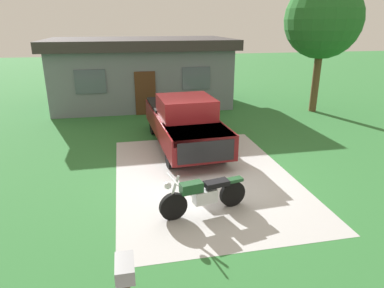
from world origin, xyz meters
TOP-DOWN VIEW (x-y plane):
  - ground_plane at (0.00, 0.00)m, footprint 80.00×80.00m
  - driveway_pad at (0.00, 0.00)m, footprint 5.11×7.18m
  - motorcycle at (-0.50, -1.94)m, footprint 2.19×0.81m
  - pickup_truck at (-0.12, 2.79)m, footprint 2.29×5.72m
  - mailbox at (-2.34, -5.00)m, footprint 0.26×0.48m
  - shade_tree at (7.31, 6.57)m, footprint 3.63×3.63m
  - neighbor_house at (-1.11, 10.12)m, footprint 9.60×5.60m

SIDE VIEW (x-z plane):
  - ground_plane at x=0.00m, z-range 0.00..0.00m
  - driveway_pad at x=0.00m, z-range 0.00..0.01m
  - motorcycle at x=-0.50m, z-range -0.07..1.02m
  - pickup_truck at x=-0.12m, z-range 0.00..1.90m
  - mailbox at x=-2.34m, z-range 0.35..1.61m
  - neighbor_house at x=-1.11m, z-range 0.04..3.54m
  - shade_tree at x=7.31m, z-range 1.28..7.53m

